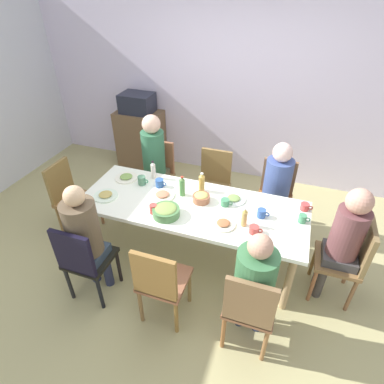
% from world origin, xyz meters
% --- Properties ---
extents(ground_plane, '(7.34, 7.34, 0.00)m').
position_xyz_m(ground_plane, '(0.00, 0.00, 0.00)').
color(ground_plane, tan).
extents(wall_back, '(6.36, 0.12, 2.60)m').
position_xyz_m(wall_back, '(0.00, 2.02, 1.30)').
color(wall_back, silver).
rests_on(wall_back, ground_plane).
extents(dining_table, '(2.27, 0.87, 0.74)m').
position_xyz_m(dining_table, '(0.00, 0.00, 0.67)').
color(dining_table, white).
rests_on(dining_table, ground_plane).
extents(chair_0, '(0.40, 0.40, 0.90)m').
position_xyz_m(chair_0, '(0.00, -0.81, 0.51)').
color(chair_0, '#91573B').
rests_on(chair_0, ground_plane).
extents(chair_1, '(0.40, 0.40, 0.90)m').
position_xyz_m(chair_1, '(-1.52, 0.00, 0.51)').
color(chair_1, olive).
rests_on(chair_1, ground_plane).
extents(chair_2, '(0.40, 0.40, 0.90)m').
position_xyz_m(chair_2, '(1.52, 0.00, 0.51)').
color(chair_2, brown).
rests_on(chair_2, ground_plane).
extents(person_2, '(0.30, 0.30, 1.24)m').
position_xyz_m(person_2, '(1.42, 0.00, 0.74)').
color(person_2, '#433D38').
rests_on(person_2, ground_plane).
extents(chair_3, '(0.40, 0.40, 0.90)m').
position_xyz_m(chair_3, '(0.00, 0.81, 0.51)').
color(chair_3, olive).
rests_on(chair_3, ground_plane).
extents(chair_4, '(0.40, 0.40, 0.90)m').
position_xyz_m(chair_4, '(-0.76, -0.81, 0.51)').
color(chair_4, black).
rests_on(chair_4, ground_plane).
extents(person_4, '(0.30, 0.30, 1.25)m').
position_xyz_m(person_4, '(-0.76, -0.72, 0.74)').
color(person_4, navy).
rests_on(person_4, ground_plane).
extents(chair_5, '(0.40, 0.40, 0.90)m').
position_xyz_m(chair_5, '(0.76, 0.81, 0.51)').
color(chair_5, '#965B2E').
rests_on(chair_5, ground_plane).
extents(person_5, '(0.30, 0.30, 1.19)m').
position_xyz_m(person_5, '(0.76, 0.72, 0.72)').
color(person_5, brown).
rests_on(person_5, ground_plane).
extents(chair_6, '(0.40, 0.40, 0.90)m').
position_xyz_m(chair_6, '(-0.76, 0.81, 0.51)').
color(chair_6, olive).
rests_on(chair_6, ground_plane).
extents(person_6, '(0.30, 0.30, 1.31)m').
position_xyz_m(person_6, '(-0.76, 0.72, 0.78)').
color(person_6, '#534C42').
rests_on(person_6, ground_plane).
extents(chair_7, '(0.40, 0.40, 0.90)m').
position_xyz_m(chair_7, '(0.76, -0.81, 0.51)').
color(chair_7, brown).
rests_on(chair_7, ground_plane).
extents(person_7, '(0.31, 0.31, 1.18)m').
position_xyz_m(person_7, '(0.76, -0.72, 0.71)').
color(person_7, '#2E3B52').
rests_on(person_7, ground_plane).
extents(plate_0, '(0.25, 0.25, 0.04)m').
position_xyz_m(plate_0, '(-0.33, 0.03, 0.75)').
color(plate_0, silver).
rests_on(plate_0, dining_table).
extents(plate_1, '(0.25, 0.25, 0.04)m').
position_xyz_m(plate_1, '(-0.86, 0.21, 0.75)').
color(plate_1, white).
rests_on(plate_1, dining_table).
extents(plate_2, '(0.22, 0.22, 0.04)m').
position_xyz_m(plate_2, '(0.38, -0.20, 0.75)').
color(plate_2, silver).
rests_on(plate_2, dining_table).
extents(plate_3, '(0.25, 0.25, 0.04)m').
position_xyz_m(plate_3, '(-0.89, -0.17, 0.75)').
color(plate_3, silver).
rests_on(plate_3, dining_table).
extents(plate_4, '(0.24, 0.24, 0.04)m').
position_xyz_m(plate_4, '(0.38, 0.21, 0.75)').
color(plate_4, white).
rests_on(plate_4, dining_table).
extents(bowl_0, '(0.17, 0.17, 0.09)m').
position_xyz_m(bowl_0, '(0.07, 0.08, 0.79)').
color(bowl_0, '#9D5D3F').
rests_on(bowl_0, dining_table).
extents(bowl_1, '(0.26, 0.26, 0.10)m').
position_xyz_m(bowl_1, '(-0.18, -0.24, 0.79)').
color(bowl_1, '#4C7E47').
rests_on(bowl_1, dining_table).
extents(cup_0, '(0.12, 0.08, 0.07)m').
position_xyz_m(cup_0, '(0.32, 0.09, 0.78)').
color(cup_0, '#42875D').
rests_on(cup_0, dining_table).
extents(cup_1, '(0.12, 0.09, 0.07)m').
position_xyz_m(cup_1, '(0.66, -0.21, 0.78)').
color(cup_1, '#CC4642').
rests_on(cup_1, dining_table).
extents(cup_2, '(0.12, 0.08, 0.10)m').
position_xyz_m(cup_2, '(-0.63, 0.17, 0.79)').
color(cup_2, '#4F8261').
rests_on(cup_2, dining_table).
extents(cup_3, '(0.11, 0.07, 0.09)m').
position_xyz_m(cup_3, '(-0.30, -0.25, 0.79)').
color(cup_3, '#D14740').
rests_on(cup_3, dining_table).
extents(cup_4, '(0.11, 0.07, 0.08)m').
position_xyz_m(cup_4, '(1.06, 0.08, 0.78)').
color(cup_4, '#468F62').
rests_on(cup_4, dining_table).
extents(cup_5, '(0.12, 0.09, 0.09)m').
position_xyz_m(cup_5, '(-0.43, 0.19, 0.79)').
color(cup_5, '#2E579F').
rests_on(cup_5, dining_table).
extents(cup_6, '(0.12, 0.08, 0.07)m').
position_xyz_m(cup_6, '(1.07, 0.28, 0.78)').
color(cup_6, '#CE4241').
rests_on(cup_6, dining_table).
extents(cup_7, '(0.12, 0.08, 0.08)m').
position_xyz_m(cup_7, '(0.68, 0.03, 0.78)').
color(cup_7, '#335AA7').
rests_on(cup_7, dining_table).
extents(bottle_0, '(0.05, 0.05, 0.20)m').
position_xyz_m(bottle_0, '(0.55, -0.15, 0.83)').
color(bottle_0, tan).
rests_on(bottle_0, dining_table).
extents(bottle_1, '(0.06, 0.06, 0.23)m').
position_xyz_m(bottle_1, '(-0.15, 0.12, 0.85)').
color(bottle_1, '#478240').
rests_on(bottle_1, dining_table).
extents(bottle_2, '(0.06, 0.06, 0.22)m').
position_xyz_m(bottle_2, '(0.02, 0.26, 0.84)').
color(bottle_2, gold).
rests_on(bottle_2, dining_table).
extents(bottle_3, '(0.05, 0.05, 0.21)m').
position_xyz_m(bottle_3, '(-0.57, 0.33, 0.84)').
color(bottle_3, silver).
rests_on(bottle_3, dining_table).
extents(side_cabinet, '(0.70, 0.44, 0.90)m').
position_xyz_m(side_cabinet, '(-1.47, 1.72, 0.45)').
color(side_cabinet, brown).
rests_on(side_cabinet, ground_plane).
extents(microwave, '(0.48, 0.36, 0.28)m').
position_xyz_m(microwave, '(-1.47, 1.72, 1.04)').
color(microwave, '#1F2230').
rests_on(microwave, side_cabinet).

